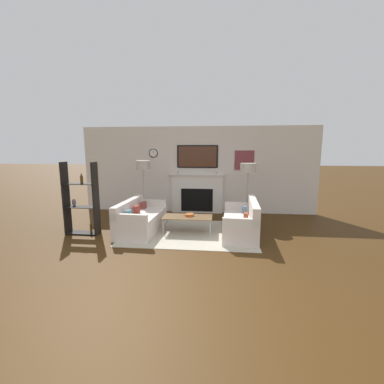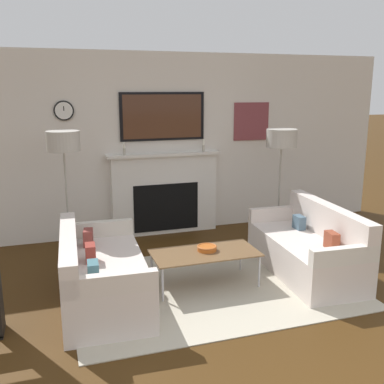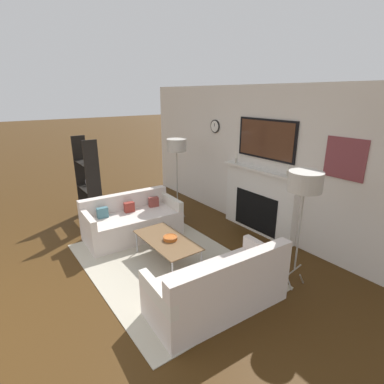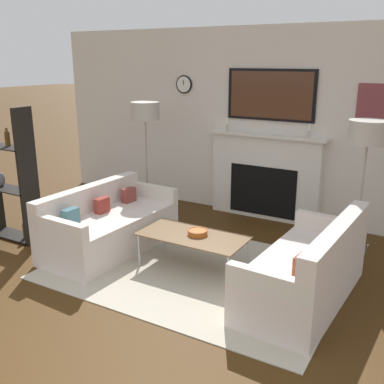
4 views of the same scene
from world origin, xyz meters
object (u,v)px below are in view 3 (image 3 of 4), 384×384
(coffee_table, at_px, (167,241))
(floor_lamp_right, at_px, (305,183))
(couch_left, at_px, (132,222))
(couch_right, at_px, (219,288))
(decorative_bowl, at_px, (170,238))
(floor_lamp_left, at_px, (177,146))
(shelf_unit, at_px, (88,182))

(coffee_table, relative_size, floor_lamp_right, 0.73)
(couch_left, xyz_separation_m, couch_right, (2.46, -0.00, 0.01))
(couch_left, bearing_deg, couch_right, -0.11)
(decorative_bowl, distance_m, floor_lamp_left, 2.12)
(coffee_table, bearing_deg, couch_left, -177.76)
(couch_left, relative_size, decorative_bowl, 7.69)
(coffee_table, distance_m, floor_lamp_right, 2.20)
(coffee_table, distance_m, floor_lamp_left, 2.15)
(floor_lamp_left, bearing_deg, decorative_bowl, -36.82)
(floor_lamp_left, relative_size, shelf_unit, 0.99)
(floor_lamp_right, bearing_deg, couch_left, -156.55)
(couch_right, relative_size, shelf_unit, 1.02)
(floor_lamp_left, height_order, floor_lamp_right, floor_lamp_left)
(decorative_bowl, bearing_deg, floor_lamp_right, 35.98)
(couch_left, height_order, floor_lamp_right, floor_lamp_right)
(shelf_unit, bearing_deg, coffee_table, 8.78)
(couch_left, height_order, decorative_bowl, couch_left)
(couch_right, xyz_separation_m, decorative_bowl, (-1.26, 0.09, 0.13))
(decorative_bowl, bearing_deg, couch_right, -4.13)
(couch_left, distance_m, shelf_unit, 1.45)
(shelf_unit, bearing_deg, floor_lamp_right, 20.61)
(couch_left, height_order, coffee_table, couch_left)
(couch_right, height_order, decorative_bowl, couch_right)
(floor_lamp_left, height_order, shelf_unit, shelf_unit)
(floor_lamp_right, bearing_deg, shelf_unit, -159.39)
(coffee_table, xyz_separation_m, decorative_bowl, (0.04, 0.04, 0.05))
(couch_right, relative_size, decorative_bowl, 7.75)
(couch_left, xyz_separation_m, floor_lamp_right, (2.70, 1.17, 1.19))
(floor_lamp_right, xyz_separation_m, shelf_unit, (-4.01, -1.51, -0.68))
(couch_left, distance_m, decorative_bowl, 1.22)
(couch_left, distance_m, floor_lamp_right, 3.17)
(decorative_bowl, distance_m, floor_lamp_right, 2.12)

